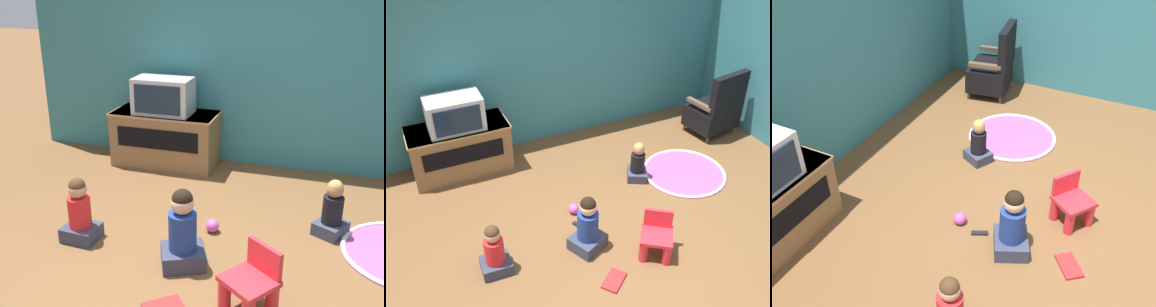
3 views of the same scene
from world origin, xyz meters
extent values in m
plane|color=brown|center=(0.00, 0.00, 0.00)|extent=(30.00, 30.00, 0.00)
cube|color=teal|center=(-0.08, 2.37, 1.28)|extent=(5.83, 0.12, 2.57)
cube|color=brown|center=(-1.22, 2.02, 0.32)|extent=(1.19, 0.55, 0.63)
cube|color=#A97C50|center=(-1.22, 2.02, 0.62)|extent=(1.21, 0.56, 0.02)
cube|color=black|center=(-1.22, 1.74, 0.39)|extent=(0.95, 0.01, 0.23)
cube|color=#B7B7BC|center=(-1.22, 1.98, 0.83)|extent=(0.65, 0.39, 0.40)
cube|color=#142338|center=(-1.22, 1.78, 0.83)|extent=(0.53, 0.02, 0.32)
cylinder|color=red|center=(0.04, -0.25, 0.13)|extent=(0.09, 0.09, 0.26)
cylinder|color=red|center=(0.17, -0.08, 0.13)|extent=(0.09, 0.09, 0.26)
cylinder|color=red|center=(0.35, -0.21, 0.13)|extent=(0.09, 0.09, 0.26)
cube|color=red|center=(0.20, -0.23, 0.24)|extent=(0.43, 0.42, 0.04)
cube|color=red|center=(0.27, -0.12, 0.36)|extent=(0.25, 0.19, 0.20)
cube|color=#33384C|center=(0.69, 0.94, 0.06)|extent=(0.32, 0.34, 0.11)
cylinder|color=black|center=(0.69, 0.94, 0.23)|extent=(0.17, 0.17, 0.24)
sphere|color=#9E7051|center=(0.69, 0.94, 0.42)|extent=(0.14, 0.14, 0.14)
sphere|color=tan|center=(0.69, 0.94, 0.45)|extent=(0.13, 0.13, 0.13)
cube|color=#33384C|center=(-1.30, 0.23, 0.06)|extent=(0.30, 0.26, 0.12)
cylinder|color=red|center=(-1.30, 0.23, 0.26)|extent=(0.19, 0.19, 0.27)
sphere|color=tan|center=(-1.30, 0.23, 0.46)|extent=(0.15, 0.15, 0.15)
sphere|color=#472D19|center=(-1.30, 0.23, 0.49)|extent=(0.14, 0.14, 0.14)
cube|color=#33384C|center=(-0.38, 0.14, 0.07)|extent=(0.41, 0.39, 0.14)
cylinder|color=navy|center=(-0.38, 0.14, 0.29)|extent=(0.21, 0.21, 0.30)
sphere|color=#D8AD8C|center=(-0.38, 0.14, 0.53)|extent=(0.17, 0.17, 0.17)
sphere|color=black|center=(-0.38, 0.14, 0.56)|extent=(0.16, 0.16, 0.16)
sphere|color=#CC4CB2|center=(-0.29, 0.67, 0.06)|extent=(0.12, 0.12, 0.12)
cube|color=#B22323|center=(-0.34, -0.37, 0.01)|extent=(0.30, 0.29, 0.02)
cube|color=black|center=(-0.33, 0.45, 0.01)|extent=(0.10, 0.15, 0.02)
camera|label=1|loc=(0.57, -2.61, 2.04)|focal=42.00mm
camera|label=2|loc=(-1.85, -2.81, 3.34)|focal=42.00mm
camera|label=3|loc=(-2.96, -0.70, 2.90)|focal=42.00mm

